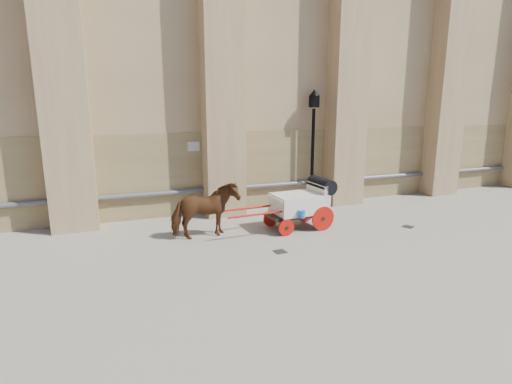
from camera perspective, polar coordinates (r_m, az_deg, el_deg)
name	(u,v)px	position (r m, az deg, el deg)	size (l,w,h in m)	color
ground	(292,242)	(11.87, 5.11, -7.17)	(90.00, 90.00, 0.00)	gray
horse	(205,211)	(12.08, -7.28, -2.69)	(0.91, 1.99, 1.68)	brown
carriage	(303,202)	(13.04, 6.66, -1.40)	(3.74, 1.38, 1.61)	black
street_lamp	(313,145)	(15.57, 8.11, 6.60)	(0.42, 0.42, 4.51)	black
drain_grate_near	(280,252)	(11.12, 3.46, -8.50)	(0.32, 0.32, 0.01)	black
drain_grate_far	(408,227)	(14.17, 20.90, -4.64)	(0.32, 0.32, 0.01)	black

